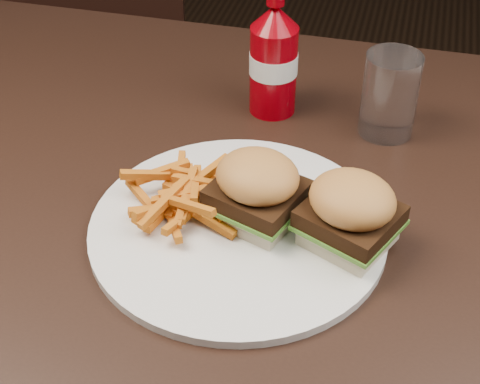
% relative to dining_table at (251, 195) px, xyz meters
% --- Properties ---
extents(dining_table, '(1.20, 0.80, 0.04)m').
position_rel_dining_table_xyz_m(dining_table, '(0.00, 0.00, 0.00)').
color(dining_table, black).
rests_on(dining_table, ground).
extents(chair_far, '(0.48, 0.48, 0.04)m').
position_rel_dining_table_xyz_m(chair_far, '(-0.49, 0.67, -0.30)').
color(chair_far, black).
rests_on(chair_far, ground).
extents(plate, '(0.33, 0.33, 0.01)m').
position_rel_dining_table_xyz_m(plate, '(0.01, -0.09, 0.03)').
color(plate, white).
rests_on(plate, dining_table).
extents(sandwich_half_a, '(0.11, 0.10, 0.02)m').
position_rel_dining_table_xyz_m(sandwich_half_a, '(0.02, -0.08, 0.04)').
color(sandwich_half_a, beige).
rests_on(sandwich_half_a, plate).
extents(sandwich_half_b, '(0.11, 0.11, 0.02)m').
position_rel_dining_table_xyz_m(sandwich_half_b, '(0.13, -0.09, 0.04)').
color(sandwich_half_b, beige).
rests_on(sandwich_half_b, plate).
extents(fries_pile, '(0.15, 0.15, 0.05)m').
position_rel_dining_table_xyz_m(fries_pile, '(-0.05, -0.09, 0.05)').
color(fries_pile, '#C2550A').
rests_on(fries_pile, plate).
extents(ketchup_bottle, '(0.08, 0.08, 0.13)m').
position_rel_dining_table_xyz_m(ketchup_bottle, '(-0.01, 0.17, 0.08)').
color(ketchup_bottle, '#850008').
rests_on(ketchup_bottle, dining_table).
extents(tumbler, '(0.08, 0.08, 0.11)m').
position_rel_dining_table_xyz_m(tumbler, '(0.15, 0.15, 0.08)').
color(tumbler, white).
rests_on(tumbler, dining_table).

